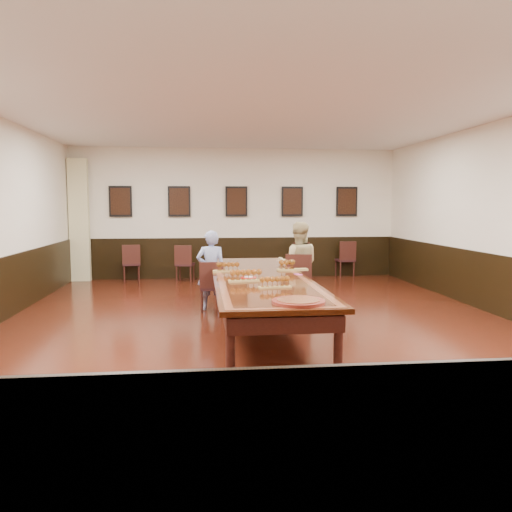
{
  "coord_description": "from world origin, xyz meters",
  "views": [
    {
      "loc": [
        -0.87,
        -7.42,
        1.82
      ],
      "look_at": [
        0.0,
        0.5,
        1.0
      ],
      "focal_mm": 35.0,
      "sensor_mm": 36.0,
      "label": 1
    }
  ],
  "objects": [
    {
      "name": "conference_table",
      "position": [
        0.0,
        0.0,
        0.61
      ],
      "size": [
        1.4,
        5.0,
        0.76
      ],
      "color": "black",
      "rests_on": "floor"
    },
    {
      "name": "person_man",
      "position": [
        -0.71,
        1.17,
        0.69
      ],
      "size": [
        0.51,
        0.33,
        1.38
      ],
      "primitive_type": "imported",
      "rotation": [
        0.0,
        0.0,
        3.15
      ],
      "color": "#4A62B9",
      "rests_on": "floor"
    },
    {
      "name": "spare_chair_b",
      "position": [
        -1.26,
        4.48,
        0.44
      ],
      "size": [
        0.49,
        0.52,
        0.87
      ],
      "primitive_type": null,
      "rotation": [
        0.0,
        0.0,
        2.95
      ],
      "color": "black",
      "rests_on": "floor"
    },
    {
      "name": "floor",
      "position": [
        0.0,
        0.0,
        -0.01
      ],
      "size": [
        8.0,
        10.0,
        0.02
      ],
      "primitive_type": "cube",
      "color": "black",
      "rests_on": "ground"
    },
    {
      "name": "flight_d",
      "position": [
        0.06,
        -1.14,
        0.82
      ],
      "size": [
        0.43,
        0.19,
        0.16
      ],
      "color": "#9E8042",
      "rests_on": "conference_table"
    },
    {
      "name": "carved_platter",
      "position": [
        0.17,
        -2.16,
        0.77
      ],
      "size": [
        0.71,
        0.71,
        0.05
      ],
      "color": "#5F1913",
      "rests_on": "conference_table"
    },
    {
      "name": "ceiling",
      "position": [
        0.0,
        0.0,
        3.21
      ],
      "size": [
        8.0,
        10.0,
        0.02
      ],
      "primitive_type": "cube",
      "color": "white",
      "rests_on": "floor"
    },
    {
      "name": "red_plate_grp",
      "position": [
        -0.19,
        -0.27,
        0.76
      ],
      "size": [
        0.22,
        0.22,
        0.03
      ],
      "color": "red",
      "rests_on": "conference_table"
    },
    {
      "name": "chair_man",
      "position": [
        -0.71,
        1.07,
        0.43
      ],
      "size": [
        0.41,
        0.44,
        0.87
      ],
      "primitive_type": null,
      "rotation": [
        0.0,
        0.0,
        3.15
      ],
      "color": "black",
      "rests_on": "floor"
    },
    {
      "name": "wainscoting",
      "position": [
        0.0,
        0.0,
        0.5
      ],
      "size": [
        8.0,
        10.0,
        1.0
      ],
      "color": "black",
      "rests_on": "floor"
    },
    {
      "name": "spare_chair_a",
      "position": [
        -2.55,
        4.67,
        0.44
      ],
      "size": [
        0.48,
        0.51,
        0.88
      ],
      "primitive_type": null,
      "rotation": [
        0.0,
        0.0,
        3.31
      ],
      "color": "black",
      "rests_on": "floor"
    },
    {
      "name": "posters",
      "position": [
        0.0,
        4.94,
        1.9
      ],
      "size": [
        6.14,
        0.04,
        0.74
      ],
      "color": "black",
      "rests_on": "wall_back"
    },
    {
      "name": "chair_woman",
      "position": [
        0.83,
        1.19,
        0.49
      ],
      "size": [
        0.53,
        0.57,
        0.97
      ],
      "primitive_type": null,
      "rotation": [
        0.0,
        0.0,
        2.96
      ],
      "color": "black",
      "rests_on": "floor"
    },
    {
      "name": "spare_chair_c",
      "position": [
        1.47,
        4.48,
        0.46
      ],
      "size": [
        0.53,
        0.56,
        0.92
      ],
      "primitive_type": null,
      "rotation": [
        0.0,
        0.0,
        3.39
      ],
      "color": "black",
      "rests_on": "floor"
    },
    {
      "name": "wall_front",
      "position": [
        0.0,
        -5.01,
        1.6
      ],
      "size": [
        8.0,
        0.02,
        3.2
      ],
      "primitive_type": "cube",
      "color": "#F4E8CC",
      "rests_on": "floor"
    },
    {
      "name": "flight_a",
      "position": [
        -0.47,
        0.48,
        0.83
      ],
      "size": [
        0.44,
        0.16,
        0.16
      ],
      "color": "#9E8042",
      "rests_on": "conference_table"
    },
    {
      "name": "person_woman",
      "position": [
        0.85,
        1.29,
        0.76
      ],
      "size": [
        0.85,
        0.71,
        1.52
      ],
      "primitive_type": "imported",
      "rotation": [
        0.0,
        0.0,
        2.96
      ],
      "color": "#CEBA80",
      "rests_on": "floor"
    },
    {
      "name": "curtain",
      "position": [
        -3.75,
        4.82,
        1.45
      ],
      "size": [
        0.45,
        0.18,
        2.9
      ],
      "primitive_type": "cube",
      "color": "beige",
      "rests_on": "floor"
    },
    {
      "name": "pink_phone",
      "position": [
        0.6,
        0.05,
        0.76
      ],
      "size": [
        0.12,
        0.15,
        0.01
      ],
      "primitive_type": "cube",
      "rotation": [
        0.0,
        0.0,
        0.39
      ],
      "color": "#EC4EAE",
      "rests_on": "conference_table"
    },
    {
      "name": "flight_b",
      "position": [
        0.56,
        0.52,
        0.84
      ],
      "size": [
        0.51,
        0.19,
        0.19
      ],
      "color": "#9E8042",
      "rests_on": "conference_table"
    },
    {
      "name": "wall_right",
      "position": [
        4.01,
        0.0,
        1.6
      ],
      "size": [
        0.02,
        10.0,
        3.2
      ],
      "primitive_type": "cube",
      "color": "#F4E8CC",
      "rests_on": "floor"
    },
    {
      "name": "flight_c",
      "position": [
        -0.26,
        -0.57,
        0.83
      ],
      "size": [
        0.5,
        0.22,
        0.18
      ],
      "color": "#9E8042",
      "rests_on": "conference_table"
    },
    {
      "name": "wall_back",
      "position": [
        0.0,
        5.01,
        1.6
      ],
      "size": [
        8.0,
        0.02,
        3.2
      ],
      "primitive_type": "cube",
      "color": "#F4E8CC",
      "rests_on": "floor"
    },
    {
      "name": "spare_chair_d",
      "position": [
        2.74,
        4.8,
        0.46
      ],
      "size": [
        0.46,
        0.5,
        0.91
      ],
      "primitive_type": null,
      "rotation": [
        0.0,
        0.0,
        3.22
      ],
      "color": "black",
      "rests_on": "floor"
    }
  ]
}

